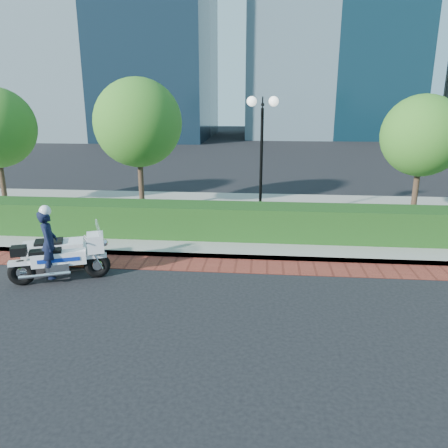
# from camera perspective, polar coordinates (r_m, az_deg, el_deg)

# --- Properties ---
(ground) EXTENTS (120.00, 120.00, 0.00)m
(ground) POSITION_cam_1_polar(r_m,az_deg,el_deg) (10.35, -1.34, -8.49)
(ground) COLOR black
(ground) RESTS_ON ground
(brick_strip) EXTENTS (60.00, 1.00, 0.01)m
(brick_strip) POSITION_cam_1_polar(r_m,az_deg,el_deg) (11.72, -0.50, -5.41)
(brick_strip) COLOR maroon
(brick_strip) RESTS_ON ground
(sidewalk) EXTENTS (60.00, 8.00, 0.15)m
(sidewalk) POSITION_cam_1_polar(r_m,az_deg,el_deg) (15.95, 1.13, 0.77)
(sidewalk) COLOR gray
(sidewalk) RESTS_ON ground
(hedge_main) EXTENTS (18.00, 1.20, 1.00)m
(hedge_main) POSITION_cam_1_polar(r_m,az_deg,el_deg) (13.49, 0.40, 0.42)
(hedge_main) COLOR black
(hedge_main) RESTS_ON sidewalk
(lamppost) EXTENTS (1.02, 0.70, 4.21)m
(lamppost) POSITION_cam_1_polar(r_m,az_deg,el_deg) (14.60, 4.95, 10.80)
(lamppost) COLOR black
(lamppost) RESTS_ON sidewalk
(tree_b) EXTENTS (3.20, 3.20, 4.89)m
(tree_b) POSITION_cam_1_polar(r_m,az_deg,el_deg) (16.52, -11.18, 12.84)
(tree_b) COLOR #332319
(tree_b) RESTS_ON sidewalk
(tree_c) EXTENTS (2.80, 2.80, 4.30)m
(tree_c) POSITION_cam_1_polar(r_m,az_deg,el_deg) (16.78, 24.47, 10.44)
(tree_c) COLOR #332319
(tree_c) RESTS_ON sidewalk
(police_motorcycle) EXTENTS (2.44, 1.80, 1.92)m
(police_motorcycle) POSITION_cam_1_polar(r_m,az_deg,el_deg) (11.58, -21.13, -3.37)
(police_motorcycle) COLOR black
(police_motorcycle) RESTS_ON ground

